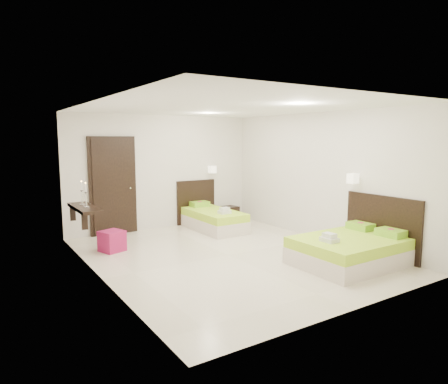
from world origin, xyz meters
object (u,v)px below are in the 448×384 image
bed_double (352,248)px  nightstand (229,213)px  bed_single (212,218)px  ottoman (112,241)px

bed_double → nightstand: bearing=86.2°
bed_double → bed_single: bearing=99.9°
bed_single → nightstand: bed_single is taller
bed_single → nightstand: bearing=34.0°
nightstand → bed_single: bearing=-152.7°
bed_single → nightstand: size_ratio=4.24×
nightstand → bed_double: bearing=-100.4°
bed_single → bed_double: bed_double is taller
bed_single → ottoman: bed_single is taller
bed_double → nightstand: 4.09m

